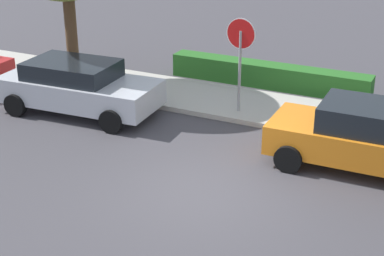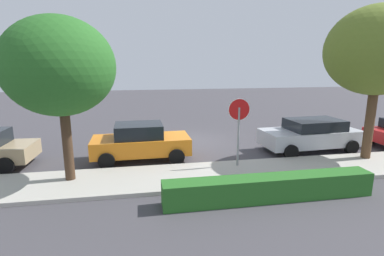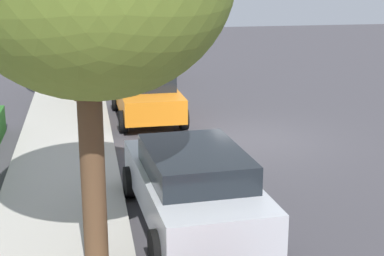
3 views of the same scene
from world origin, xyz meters
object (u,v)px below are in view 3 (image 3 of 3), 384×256
object	(u,v)px
stop_sign	(88,82)
fire_hydrant	(89,76)
parked_car_silver	(193,184)
parked_car_tan	(134,62)
parked_car_orange	(147,94)

from	to	relation	value
stop_sign	fire_hydrant	size ratio (longest dim) A/B	3.84
stop_sign	parked_car_silver	xyz separation A→B (m)	(-4.12, -1.75, -1.13)
stop_sign	fire_hydrant	distance (m)	9.55
fire_hydrant	parked_car_tan	bearing A→B (deg)	-71.84
parked_car_tan	parked_car_silver	bearing A→B (deg)	179.27
stop_sign	fire_hydrant	bearing A→B (deg)	-0.59
stop_sign	parked_car_silver	size ratio (longest dim) A/B	0.60
stop_sign	parked_car_orange	size ratio (longest dim) A/B	0.68
parked_car_tan	fire_hydrant	bearing A→B (deg)	108.16
stop_sign	parked_car_silver	world-z (taller)	stop_sign
stop_sign	fire_hydrant	world-z (taller)	stop_sign
parked_car_silver	parked_car_tan	bearing A→B (deg)	-0.73
parked_car_orange	parked_car_silver	bearing A→B (deg)	179.77
parked_car_orange	parked_car_silver	xyz separation A→B (m)	(-7.77, 0.03, -0.01)
stop_sign	parked_car_tan	xyz separation A→B (m)	(10.03, -1.93, -1.15)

